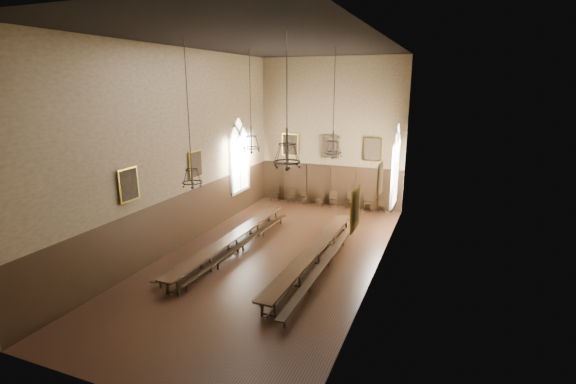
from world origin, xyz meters
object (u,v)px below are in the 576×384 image
Objects in this scene: table_left at (233,244)px; bench_left_inner at (243,246)px; chair_1 at (291,198)px; bench_right_outer at (329,260)px; chair_6 at (368,206)px; chandelier_back_left at (251,142)px; chair_2 at (302,200)px; chandelier_back_right at (333,146)px; chair_4 at (333,203)px; chair_5 at (350,204)px; bench_left_outer at (224,242)px; bench_right_inner at (305,255)px; chandelier_front_left at (192,172)px; table_right at (314,257)px; chair_0 at (276,196)px; chair_3 at (320,202)px; chandelier_front_right at (287,154)px; chair_7 at (382,208)px.

bench_left_inner is at bearing 23.15° from table_left.
bench_left_inner is 9.90× the size of chair_1.
bench_right_outer is 11.49× the size of chair_1.
chair_6 is 8.74m from chandelier_back_left.
chandelier_back_right is at bearing -51.01° from chair_2.
chair_4 is 0.96× the size of chair_5.
bench_left_outer is 1.03× the size of bench_right_inner.
table_right is at bearing 30.71° from chandelier_front_left.
chair_2 is at bearing 171.71° from chair_6.
chair_0 is 1.01× the size of chair_6.
chandelier_back_left is 1.00× the size of chandelier_back_right.
chair_3 is 0.87m from chair_4.
bench_left_inner is at bearing 138.45° from chandelier_front_right.
bench_left_outer is 8.34m from chair_1.
chandelier_front_right is at bearing -102.41° from chair_6.
chair_7 is (5.31, 8.58, -0.12)m from table_left.
chandelier_front_left is (-5.54, -11.10, 3.93)m from chair_7.
chair_1 reaches higher than table_right.
table_right is 9.67× the size of chair_6.
chair_5 is (4.94, 0.01, 0.00)m from chair_0.
chair_1 reaches higher than bench_right_outer.
table_left is 9.57× the size of chair_0.
table_left is at bearing -68.44° from chair_0.
table_right is 1.06× the size of bench_right_inner.
table_left is 3.90m from table_right.
chandelier_back_left reaches higher than bench_right_inner.
chair_5 is at bearing 174.10° from chair_6.
chair_7 is at bearing 11.52° from chair_0.
bench_left_inner is 8.56m from chair_4.
chandelier_front_left is 4.13m from chandelier_front_right.
chandelier_front_left is (-4.04, -5.29, -0.49)m from chandelier_back_right.
chandelier_back_left reaches higher than chair_0.
chandelier_back_left and chandelier_front_right have the same top height.
chandelier_back_left is 0.89× the size of chandelier_front_left.
bench_left_inner is 0.99× the size of bench_right_inner.
chandelier_front_left is (0.23, -11.10, 3.91)m from chair_1.
bench_left_inner is 8.93× the size of chair_5.
table_left reaches higher than bench_left_outer.
chair_7 is at bearing 75.54° from chandelier_back_right.
chandelier_front_right is (0.39, -11.34, 4.85)m from chair_5.
bench_left_outer is at bearing -88.48° from chair_2.
bench_left_outer is 9.67× the size of chair_4.
bench_left_inner is 8.60m from chair_0.
table_left is 9.70m from chair_6.
chandelier_front_right is at bearing -53.58° from chair_0.
chandelier_back_left is (-1.82, -5.77, 4.40)m from chair_3.
chair_2 reaches higher than table_left.
chandelier_back_left is at bearing -95.24° from chair_1.
chair_5 is 0.21× the size of chandelier_back_right.
chair_5 reaches higher than chair_2.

